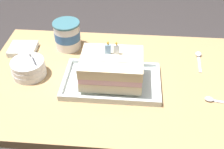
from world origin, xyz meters
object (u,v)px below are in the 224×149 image
bowl_stack (29,68)px  napkin_pile (23,49)px  foil_tray (112,82)px  ice_cream_tub (67,35)px  birthday_cake (112,68)px  serving_spoon_near_tray (199,56)px  serving_spoon_by_bowls (213,100)px

bowl_stack → napkin_pile: 0.17m
foil_tray → ice_cream_tub: size_ratio=2.98×
bowl_stack → birthday_cake: bearing=-4.4°
bowl_stack → serving_spoon_near_tray: (0.68, 0.17, -0.03)m
foil_tray → birthday_cake: bearing=90.0°
foil_tray → napkin_pile: size_ratio=3.06×
birthday_cake → napkin_pile: birthday_cake is taller
foil_tray → birthday_cake: (0.00, 0.00, 0.07)m
bowl_stack → serving_spoon_by_bowls: bearing=-7.4°
bowl_stack → serving_spoon_by_bowls: (0.69, -0.09, -0.03)m
ice_cream_tub → serving_spoon_by_bowls: 0.65m
serving_spoon_near_tray → serving_spoon_by_bowls: (0.01, -0.26, -0.00)m
napkin_pile → serving_spoon_near_tray: bearing=1.4°
foil_tray → serving_spoon_near_tray: (0.36, 0.20, -0.00)m
foil_tray → ice_cream_tub: bearing=132.9°
birthday_cake → serving_spoon_near_tray: 0.41m
ice_cream_tub → bowl_stack: bearing=-118.9°
birthday_cake → ice_cream_tub: (-0.21, 0.23, -0.01)m
ice_cream_tub → serving_spoon_near_tray: size_ratio=0.88×
birthday_cake → serving_spoon_by_bowls: birthday_cake is taller
ice_cream_tub → serving_spoon_near_tray: ice_cream_tub is taller
ice_cream_tub → serving_spoon_by_bowls: size_ratio=1.00×
bowl_stack → ice_cream_tub: size_ratio=1.07×
foil_tray → serving_spoon_near_tray: bearing=29.0°
bowl_stack → napkin_pile: bearing=116.9°
birthday_cake → serving_spoon_by_bowls: bearing=-10.0°
ice_cream_tub → serving_spoon_near_tray: (0.57, -0.03, -0.06)m
foil_tray → serving_spoon_by_bowls: (0.37, -0.06, -0.00)m
birthday_cake → bowl_stack: 0.33m
foil_tray → napkin_pile: same height
serving_spoon_by_bowls → bowl_stack: bearing=172.6°
birthday_cake → serving_spoon_near_tray: size_ratio=1.60×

